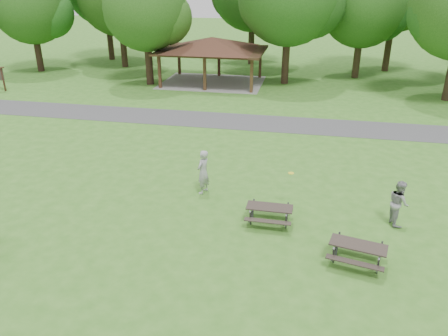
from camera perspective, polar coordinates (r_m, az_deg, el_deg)
ground at (r=15.21m, az=-6.78°, el=-10.28°), size 160.00×160.00×0.00m
asphalt_path at (r=27.55m, az=2.05°, el=6.09°), size 120.00×3.20×0.02m
pavilion at (r=37.18m, az=-1.57°, el=15.68°), size 8.60×7.01×3.76m
tree_row_b at (r=45.11m, az=-23.82°, el=18.61°), size 7.14×6.80×9.28m
tree_row_d at (r=36.89m, az=-10.09°, el=19.51°), size 6.93×6.60×9.27m
tree_row_f at (r=40.66m, az=17.85°, el=19.29°), size 7.35×7.00×9.55m
picnic_table_middle at (r=16.25m, az=5.95°, el=-5.55°), size 1.70×1.38×0.73m
picnic_table_far at (r=14.68m, az=17.08°, el=-10.08°), size 2.01×1.75×0.76m
frisbee_in_flight at (r=17.09m, az=8.76°, el=-0.66°), size 0.26×0.26×0.02m
frisbee_thrower at (r=18.21m, az=-2.75°, el=-0.52°), size 0.67×0.81×1.92m
frisbee_catcher at (r=17.23m, az=21.84°, el=-4.23°), size 0.83×0.97×1.74m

